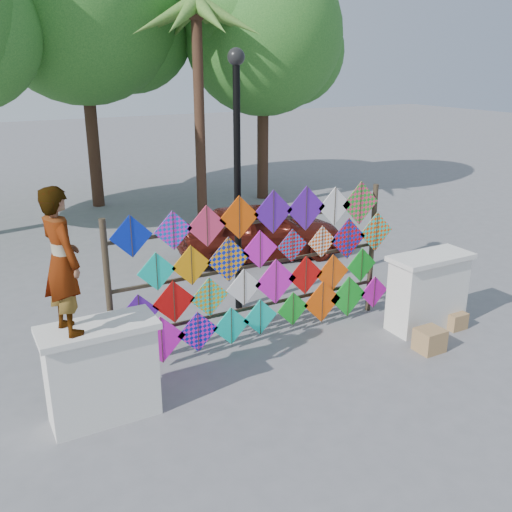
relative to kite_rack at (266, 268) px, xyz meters
name	(u,v)px	position (x,y,z in m)	size (l,w,h in m)	color
ground	(281,359)	(-0.13, -0.73, -1.21)	(80.00, 80.00, 0.00)	slate
parapet_left	(102,371)	(-2.83, -0.93, -0.56)	(1.40, 0.65, 1.28)	white
parapet_right	(428,291)	(2.57, -0.93, -0.56)	(1.40, 0.65, 1.28)	white
kite_rack	(266,268)	(0.00, 0.00, 0.00)	(4.98, 0.24, 2.43)	#33291C
tree_mid	(84,4)	(-0.03, 10.30, 4.56)	(6.30, 5.60, 8.61)	#452D1D
tree_east	(265,35)	(4.96, 8.80, 3.77)	(5.40, 4.80, 7.42)	#452D1D
palm_tree	(197,32)	(2.07, 7.27, 3.74)	(3.62, 3.62, 5.83)	#452D1D
vendor_woman	(62,261)	(-3.15, -0.93, 0.93)	(0.63, 0.41, 1.72)	#99999E
sedan	(260,231)	(1.86, 3.54, -0.58)	(1.50, 3.72, 1.27)	#52150E
lamppost	(237,160)	(0.17, 1.27, 1.48)	(0.28, 0.28, 4.46)	black
cardboard_box_near	(430,340)	(2.02, -1.59, -1.03)	(0.41, 0.36, 0.36)	#977F49
cardboard_box_far	(455,320)	(2.97, -1.20, -1.07)	(0.33, 0.31, 0.28)	#977F49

